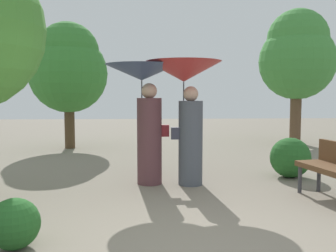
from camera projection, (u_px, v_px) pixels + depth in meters
ground_plane at (187, 248)px, 3.68m from camera, size 40.00×40.00×0.00m
person_left at (145, 100)px, 6.25m from camera, size 1.23×1.23×2.03m
person_right at (186, 94)px, 6.17m from camera, size 1.26×1.26×2.08m
tree_near_left at (68, 67)px, 10.41m from camera, size 2.20×2.20×3.57m
tree_near_right at (297, 55)px, 11.44m from camera, size 2.34×2.34×4.17m
bush_path_left at (290, 158)px, 6.82m from camera, size 0.74×0.74×0.74m
bush_path_right at (14, 224)px, 3.65m from camera, size 0.51×0.51×0.51m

